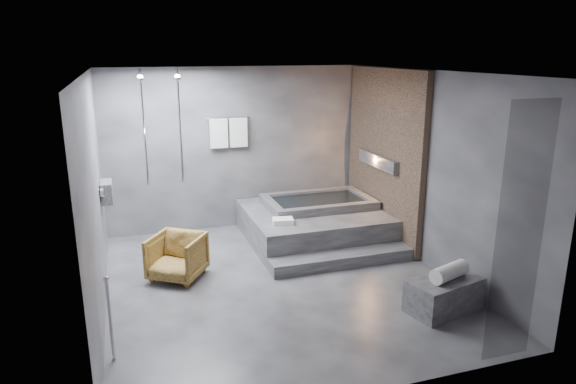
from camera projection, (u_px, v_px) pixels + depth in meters
name	position (u px, v px, depth m)	size (l,w,h in m)	color
room	(302.00, 153.00, 6.89)	(5.00, 5.04, 2.82)	#2E2E30
tub_deck	(314.00, 224.00, 8.59)	(2.20, 2.00, 0.50)	#333335
tub_step	(342.00, 259.00, 7.55)	(2.20, 0.36, 0.18)	#333335
concrete_bench	(444.00, 295.00, 6.22)	(0.90, 0.49, 0.40)	#323234
driftwood_chair	(177.00, 257.00, 7.07)	(0.67, 0.69, 0.63)	#4E3613
rolled_towel	(449.00, 272.00, 6.14)	(0.19, 0.19, 0.54)	white
deck_towel	(283.00, 221.00, 7.83)	(0.31, 0.23, 0.08)	white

